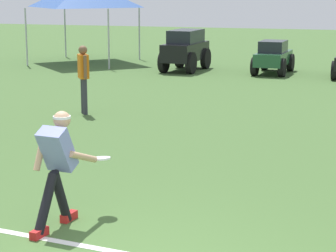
# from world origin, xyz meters

# --- Properties ---
(frisbee_thrower) EXTENTS (0.56, 1.09, 1.40)m
(frisbee_thrower) POSITION_xyz_m (-1.14, 1.08, 0.79)
(frisbee_thrower) COLOR black
(frisbee_thrower) RESTS_ON ground_plane
(frisbee_in_flight) EXTENTS (0.35, 0.35, 0.05)m
(frisbee_in_flight) POSITION_xyz_m (-0.85, 1.72, 0.71)
(frisbee_in_flight) COLOR white
(teammate_midfield) EXTENTS (0.36, 0.44, 1.56)m
(teammate_midfield) POSITION_xyz_m (-3.81, 7.78, 0.94)
(teammate_midfield) COLOR #33333D
(teammate_midfield) RESTS_ON ground_plane
(parked_car_slot_a) EXTENTS (1.33, 2.42, 1.40)m
(parked_car_slot_a) POSITION_xyz_m (-3.71, 16.08, 0.74)
(parked_car_slot_a) COLOR black
(parked_car_slot_a) RESTS_ON ground_plane
(parked_car_slot_b) EXTENTS (1.21, 2.25, 1.10)m
(parked_car_slot_b) POSITION_xyz_m (-0.69, 16.17, 0.56)
(parked_car_slot_b) COLOR #235133
(parked_car_slot_b) RESTS_ON ground_plane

